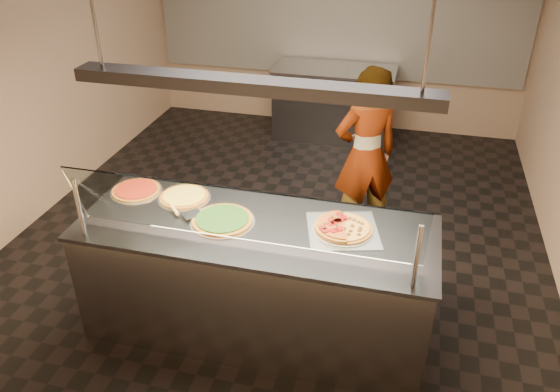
% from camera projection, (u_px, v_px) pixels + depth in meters
% --- Properties ---
extents(ground, '(5.00, 6.00, 0.02)m').
position_uv_depth(ground, '(280.00, 236.00, 5.36)').
color(ground, black).
rests_on(ground, ground).
extents(wall_back, '(5.00, 0.02, 3.00)m').
position_uv_depth(wall_back, '(337.00, 15.00, 7.12)').
color(wall_back, '#9C7E65').
rests_on(wall_back, ground).
extents(wall_front, '(5.00, 0.02, 3.00)m').
position_uv_depth(wall_front, '(84.00, 341.00, 2.08)').
color(wall_front, '#9C7E65').
rests_on(wall_front, ground).
extents(wall_left, '(0.02, 6.00, 3.00)m').
position_uv_depth(wall_left, '(22.00, 67.00, 5.14)').
color(wall_left, '#9C7E65').
rests_on(wall_left, ground).
extents(tile_band, '(4.90, 0.02, 1.20)m').
position_uv_depth(tile_band, '(336.00, 31.00, 7.20)').
color(tile_band, silver).
rests_on(tile_band, wall_back).
extents(serving_counter, '(2.52, 0.94, 0.93)m').
position_uv_depth(serving_counter, '(257.00, 279.00, 4.04)').
color(serving_counter, '#B7B7BC').
rests_on(serving_counter, ground).
extents(sneeze_guard, '(2.28, 0.18, 0.54)m').
position_uv_depth(sneeze_guard, '(239.00, 216.00, 3.37)').
color(sneeze_guard, '#B7B7BC').
rests_on(sneeze_guard, serving_counter).
extents(perforated_tray, '(0.59, 0.59, 0.01)m').
position_uv_depth(perforated_tray, '(343.00, 229.00, 3.76)').
color(perforated_tray, silver).
rests_on(perforated_tray, serving_counter).
extents(half_pizza_pepperoni, '(0.30, 0.43, 0.05)m').
position_uv_depth(half_pizza_pepperoni, '(330.00, 224.00, 3.77)').
color(half_pizza_pepperoni, brown).
rests_on(half_pizza_pepperoni, perforated_tray).
extents(half_pizza_sausage, '(0.30, 0.43, 0.04)m').
position_uv_depth(half_pizza_sausage, '(357.00, 229.00, 3.73)').
color(half_pizza_sausage, brown).
rests_on(half_pizza_sausage, perforated_tray).
extents(pizza_spinach, '(0.46, 0.46, 0.03)m').
position_uv_depth(pizza_spinach, '(223.00, 219.00, 3.85)').
color(pizza_spinach, silver).
rests_on(pizza_spinach, serving_counter).
extents(pizza_cheese, '(0.40, 0.40, 0.03)m').
position_uv_depth(pizza_cheese, '(184.00, 196.00, 4.14)').
color(pizza_cheese, silver).
rests_on(pizza_cheese, serving_counter).
extents(pizza_tomato, '(0.40, 0.40, 0.03)m').
position_uv_depth(pizza_tomato, '(137.00, 190.00, 4.23)').
color(pizza_tomato, silver).
rests_on(pizza_tomato, serving_counter).
extents(pizza_spatula, '(0.28, 0.17, 0.02)m').
position_uv_depth(pizza_spatula, '(182.00, 211.00, 3.93)').
color(pizza_spatula, '#B7B7BC').
rests_on(pizza_spatula, pizza_spinach).
extents(prep_table, '(1.56, 0.74, 0.93)m').
position_uv_depth(prep_table, '(333.00, 103.00, 7.24)').
color(prep_table, '#37373C').
rests_on(prep_table, ground).
extents(worker, '(0.73, 0.65, 1.67)m').
position_uv_depth(worker, '(366.00, 155.00, 5.01)').
color(worker, '#232227').
rests_on(worker, ground).
extents(heat_lamp_housing, '(2.30, 0.18, 0.08)m').
position_uv_depth(heat_lamp_housing, '(252.00, 85.00, 3.29)').
color(heat_lamp_housing, '#37373C').
rests_on(heat_lamp_housing, ceiling).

